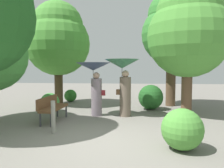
{
  "coord_description": "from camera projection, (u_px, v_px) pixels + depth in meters",
  "views": [
    {
      "loc": [
        0.76,
        -5.14,
        1.78
      ],
      "look_at": [
        0.0,
        3.29,
        1.16
      ],
      "focal_mm": 34.48,
      "sensor_mm": 36.0,
      "label": 1
    }
  ],
  "objects": [
    {
      "name": "tree_near_right",
      "position": [
        188.0,
        30.0,
        7.99
      ],
      "size": [
        3.03,
        3.03,
        4.95
      ],
      "color": "brown",
      "rests_on": "ground"
    },
    {
      "name": "tree_mid_left",
      "position": [
        58.0,
        38.0,
        10.3
      ],
      "size": [
        3.07,
        3.07,
        4.98
      ],
      "color": "#42301E",
      "rests_on": "ground"
    },
    {
      "name": "bush_far_side",
      "position": [
        182.0,
        129.0,
        4.68
      ],
      "size": [
        0.91,
        0.91,
        0.91
      ],
      "primitive_type": "sphere",
      "color": "#4C9338",
      "rests_on": "ground"
    },
    {
      "name": "bush_path_right",
      "position": [
        70.0,
        96.0,
        11.45
      ],
      "size": [
        0.66,
        0.66,
        0.66
      ],
      "primitive_type": "sphere",
      "color": "#2D6B28",
      "rests_on": "ground"
    },
    {
      "name": "tree_mid_right",
      "position": [
        172.0,
        29.0,
        10.02
      ],
      "size": [
        2.8,
        2.8,
        5.38
      ],
      "color": "brown",
      "rests_on": "ground"
    },
    {
      "name": "park_bench",
      "position": [
        52.0,
        106.0,
        7.19
      ],
      "size": [
        0.56,
        1.52,
        0.83
      ],
      "rotation": [
        0.0,
        0.0,
        1.52
      ],
      "color": "#38383D",
      "rests_on": "ground"
    },
    {
      "name": "person_right",
      "position": [
        123.0,
        75.0,
        7.92
      ],
      "size": [
        1.27,
        1.27,
        2.11
      ],
      "rotation": [
        0.0,
        0.0,
        1.58
      ],
      "color": "#6B5B4C",
      "rests_on": "ground"
    },
    {
      "name": "path_marker_post",
      "position": [
        53.0,
        117.0,
        5.88
      ],
      "size": [
        0.12,
        0.12,
        0.9
      ],
      "primitive_type": "cylinder",
      "color": "gray",
      "rests_on": "ground"
    },
    {
      "name": "ground_plane",
      "position": [
        100.0,
        140.0,
        5.3
      ],
      "size": [
        40.0,
        40.0,
        0.0
      ],
      "primitive_type": "plane",
      "color": "slate"
    },
    {
      "name": "bush_behind_bench",
      "position": [
        151.0,
        97.0,
        9.29
      ],
      "size": [
        1.07,
        1.07,
        1.07
      ],
      "primitive_type": "sphere",
      "color": "#235B23",
      "rests_on": "ground"
    },
    {
      "name": "bush_path_left",
      "position": [
        50.0,
        102.0,
        8.84
      ],
      "size": [
        0.77,
        0.77,
        0.77
      ],
      "primitive_type": "sphere",
      "color": "#428C3D",
      "rests_on": "ground"
    },
    {
      "name": "person_left",
      "position": [
        94.0,
        76.0,
        8.03
      ],
      "size": [
        1.28,
        1.28,
        1.99
      ],
      "rotation": [
        0.0,
        0.0,
        1.58
      ],
      "color": "gray",
      "rests_on": "ground"
    }
  ]
}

